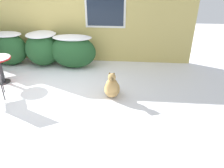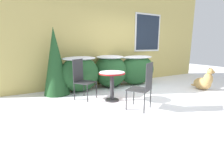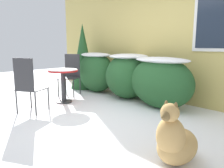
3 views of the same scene
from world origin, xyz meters
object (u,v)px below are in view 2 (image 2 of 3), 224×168
object	(u,v)px
patio_table	(112,79)
dog	(204,82)
patio_chair_near_table	(82,78)
patio_chair_far_side	(143,85)

from	to	relation	value
patio_table	dog	distance (m)	3.05
dog	patio_chair_near_table	bearing A→B (deg)	160.08
patio_table	patio_chair_near_table	bearing A→B (deg)	135.84
patio_table	patio_chair_far_side	xyz separation A→B (m)	(0.26, -0.86, -0.01)
patio_chair_near_table	dog	xyz separation A→B (m)	(3.56, -1.03, -0.29)
patio_chair_far_side	dog	distance (m)	2.78
patio_table	patio_chair_near_table	xyz separation A→B (m)	(-0.56, 0.55, -0.01)
patio_table	dog	size ratio (longest dim) A/B	0.98
patio_table	patio_chair_far_side	world-z (taller)	patio_chair_far_side
patio_chair_near_table	dog	distance (m)	3.72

